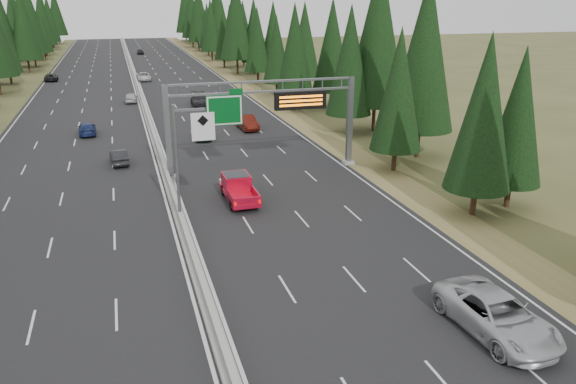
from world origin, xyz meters
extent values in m
cube|color=black|center=(0.00, 80.00, 0.04)|extent=(32.00, 260.00, 0.08)
cube|color=olive|center=(17.80, 80.00, 0.03)|extent=(3.60, 260.00, 0.06)
cube|color=#424821|center=(-17.80, 80.00, 0.03)|extent=(3.60, 260.00, 0.06)
cube|color=gray|center=(0.00, 80.00, 0.23)|extent=(0.70, 260.00, 0.30)
cube|color=gray|center=(0.00, 80.00, 0.63)|extent=(0.30, 260.00, 0.60)
cube|color=slate|center=(0.35, 35.00, 3.98)|extent=(0.45, 0.45, 7.80)
cube|color=gray|center=(0.35, 35.00, 0.23)|extent=(0.90, 0.90, 0.30)
cube|color=slate|center=(16.20, 35.00, 3.98)|extent=(0.45, 0.45, 7.80)
cube|color=gray|center=(16.20, 35.00, 0.23)|extent=(0.90, 0.90, 0.30)
cube|color=slate|center=(8.28, 35.00, 7.80)|extent=(15.85, 0.35, 0.16)
cube|color=slate|center=(8.28, 35.00, 6.96)|extent=(15.85, 0.35, 0.16)
cube|color=#054C19|center=(5.00, 34.75, 5.63)|extent=(3.00, 0.10, 2.50)
cube|color=silver|center=(5.00, 34.69, 5.63)|extent=(2.85, 0.02, 2.35)
cube|color=#054C19|center=(6.00, 34.75, 7.13)|extent=(1.10, 0.10, 0.45)
cube|color=black|center=(11.50, 34.70, 6.13)|extent=(4.50, 0.40, 1.50)
cube|color=orange|center=(11.50, 34.48, 6.48)|extent=(3.80, 0.02, 0.18)
cube|color=orange|center=(11.50, 34.48, 6.13)|extent=(3.80, 0.02, 0.18)
cube|color=orange|center=(11.50, 34.48, 5.78)|extent=(3.80, 0.02, 0.18)
cylinder|color=slate|center=(0.00, 25.00, 4.08)|extent=(0.20, 0.20, 8.00)
cube|color=gray|center=(0.00, 25.00, 0.18)|extent=(0.50, 0.50, 0.20)
cube|color=slate|center=(1.00, 25.00, 7.68)|extent=(2.00, 0.15, 0.15)
cube|color=silver|center=(1.80, 24.88, 6.58)|extent=(1.50, 0.06, 1.80)
cylinder|color=black|center=(19.65, 20.90, 0.99)|extent=(0.40, 0.40, 1.99)
cone|color=black|center=(19.65, 20.90, 7.21)|extent=(4.47, 4.47, 10.44)
cylinder|color=black|center=(23.02, 21.68, 0.91)|extent=(0.40, 0.40, 1.83)
cone|color=black|center=(23.02, 21.68, 6.62)|extent=(4.11, 4.11, 9.59)
cylinder|color=black|center=(19.25, 32.09, 0.98)|extent=(0.40, 0.40, 1.95)
cone|color=black|center=(19.25, 32.09, 7.09)|extent=(4.40, 4.40, 10.26)
cylinder|color=black|center=(23.48, 35.57, 1.34)|extent=(0.40, 0.40, 2.69)
cone|color=black|center=(23.48, 35.57, 9.74)|extent=(6.04, 6.04, 14.10)
cylinder|color=black|center=(20.83, 46.31, 1.11)|extent=(0.40, 0.40, 2.22)
cone|color=black|center=(20.83, 46.31, 8.03)|extent=(4.99, 4.99, 11.63)
cylinder|color=black|center=(24.27, 47.02, 1.49)|extent=(0.40, 0.40, 2.98)
cone|color=black|center=(24.27, 47.02, 10.82)|extent=(6.71, 6.71, 15.67)
cylinder|color=black|center=(19.23, 60.89, 1.11)|extent=(0.40, 0.40, 2.22)
cone|color=black|center=(19.23, 60.89, 8.05)|extent=(5.00, 5.00, 11.66)
cylinder|color=black|center=(24.54, 61.29, 1.16)|extent=(0.40, 0.40, 2.31)
cone|color=black|center=(24.54, 61.29, 8.38)|extent=(5.20, 5.20, 12.14)
cylinder|color=black|center=(20.47, 73.94, 0.96)|extent=(0.40, 0.40, 1.92)
cone|color=black|center=(20.47, 73.94, 6.95)|extent=(4.32, 4.32, 10.07)
cylinder|color=black|center=(24.92, 73.94, 1.12)|extent=(0.40, 0.40, 2.23)
cone|color=black|center=(24.92, 73.94, 8.09)|extent=(5.02, 5.02, 11.72)
cylinder|color=black|center=(20.65, 86.92, 1.04)|extent=(0.40, 0.40, 2.08)
cone|color=black|center=(20.65, 86.92, 7.53)|extent=(4.68, 4.68, 10.91)
cylinder|color=black|center=(23.61, 87.30, 1.11)|extent=(0.40, 0.40, 2.23)
cone|color=black|center=(23.61, 87.30, 8.08)|extent=(5.01, 5.01, 11.70)
cylinder|color=black|center=(19.84, 100.47, 1.46)|extent=(0.40, 0.40, 2.92)
cone|color=black|center=(19.84, 100.47, 10.59)|extent=(6.57, 6.57, 15.33)
cylinder|color=black|center=(23.21, 100.01, 1.16)|extent=(0.40, 0.40, 2.31)
cone|color=black|center=(23.21, 100.01, 8.39)|extent=(5.21, 5.21, 12.15)
cylinder|color=black|center=(19.23, 111.19, 0.92)|extent=(0.40, 0.40, 1.84)
cone|color=black|center=(19.23, 111.19, 6.68)|extent=(4.15, 4.15, 9.68)
cylinder|color=black|center=(23.84, 112.61, 1.11)|extent=(0.40, 0.40, 2.22)
cone|color=black|center=(23.84, 112.61, 8.04)|extent=(4.99, 4.99, 11.65)
cylinder|color=black|center=(19.07, 125.81, 1.14)|extent=(0.40, 0.40, 2.28)
cone|color=black|center=(19.07, 125.81, 8.26)|extent=(5.13, 5.13, 11.96)
cylinder|color=black|center=(23.62, 125.97, 1.03)|extent=(0.40, 0.40, 2.07)
cone|color=black|center=(23.62, 125.97, 7.50)|extent=(4.65, 4.65, 10.86)
cylinder|color=black|center=(20.05, 137.25, 1.05)|extent=(0.40, 0.40, 2.10)
cone|color=black|center=(20.05, 137.25, 7.62)|extent=(4.73, 4.73, 11.04)
cylinder|color=black|center=(23.10, 138.05, 1.47)|extent=(0.40, 0.40, 2.93)
cone|color=black|center=(23.10, 138.05, 10.64)|extent=(6.60, 6.60, 15.40)
cylinder|color=black|center=(19.73, 152.30, 1.29)|extent=(0.40, 0.40, 2.59)
cone|color=black|center=(19.73, 152.30, 9.37)|extent=(5.82, 5.82, 13.57)
cylinder|color=black|center=(24.84, 153.89, 1.32)|extent=(0.40, 0.40, 2.63)
cone|color=black|center=(24.84, 153.89, 9.54)|extent=(5.92, 5.92, 13.82)
cylinder|color=black|center=(19.89, 165.60, 1.43)|extent=(0.40, 0.40, 2.85)
cone|color=black|center=(19.89, 165.60, 10.34)|extent=(6.41, 6.41, 14.97)
cylinder|color=black|center=(23.52, 163.67, 0.89)|extent=(0.40, 0.40, 1.78)
cone|color=black|center=(23.52, 163.67, 6.44)|extent=(4.00, 4.00, 9.33)
cylinder|color=black|center=(20.80, 179.85, 0.94)|extent=(0.40, 0.40, 1.87)
cone|color=black|center=(20.80, 179.85, 6.79)|extent=(4.22, 4.22, 9.84)
cylinder|color=black|center=(24.53, 179.54, 1.36)|extent=(0.40, 0.40, 2.71)
cone|color=black|center=(24.53, 179.54, 9.84)|extent=(6.10, 6.10, 14.24)
cylinder|color=black|center=(20.96, 190.46, 1.49)|extent=(0.40, 0.40, 2.97)
cone|color=black|center=(20.96, 190.46, 10.78)|extent=(6.69, 6.69, 15.61)
cylinder|color=black|center=(23.42, 192.14, 1.12)|extent=(0.40, 0.40, 2.24)
cone|color=black|center=(23.42, 192.14, 8.12)|extent=(5.04, 5.04, 11.77)
cylinder|color=black|center=(-20.87, 98.26, 0.99)|extent=(0.40, 0.40, 1.98)
cone|color=black|center=(-20.87, 98.26, 7.19)|extent=(4.46, 4.46, 10.41)
cylinder|color=black|center=(-19.82, 114.18, 1.34)|extent=(0.40, 0.40, 2.69)
cone|color=black|center=(-19.82, 114.18, 9.74)|extent=(6.04, 6.04, 14.10)
cylinder|color=black|center=(-23.77, 113.60, 1.42)|extent=(0.40, 0.40, 2.84)
cylinder|color=black|center=(-19.81, 124.79, 1.45)|extent=(0.40, 0.40, 2.91)
cone|color=black|center=(-19.81, 124.79, 10.55)|extent=(6.55, 6.55, 15.27)
cylinder|color=black|center=(-23.22, 125.67, 1.20)|extent=(0.40, 0.40, 2.40)
cone|color=black|center=(-23.22, 125.67, 8.71)|extent=(5.41, 5.41, 12.61)
cylinder|color=black|center=(-19.24, 139.69, 0.93)|extent=(0.40, 0.40, 1.86)
cone|color=black|center=(-19.24, 139.69, 6.76)|extent=(4.20, 4.20, 9.79)
cylinder|color=black|center=(-24.67, 138.04, 1.40)|extent=(0.40, 0.40, 2.80)
cone|color=black|center=(-24.67, 138.04, 10.15)|extent=(6.30, 6.30, 14.70)
cylinder|color=black|center=(-20.03, 150.88, 1.35)|extent=(0.40, 0.40, 2.70)
cone|color=black|center=(-20.03, 150.88, 9.80)|extent=(6.08, 6.08, 14.19)
cylinder|color=black|center=(-23.43, 153.43, 1.13)|extent=(0.40, 0.40, 2.26)
cone|color=black|center=(-23.43, 153.43, 8.19)|extent=(5.08, 5.08, 11.86)
cylinder|color=black|center=(-19.97, 166.70, 1.20)|extent=(0.40, 0.40, 2.40)
cone|color=black|center=(-19.97, 166.70, 8.70)|extent=(5.40, 5.40, 12.59)
cylinder|color=black|center=(-23.61, 167.52, 0.96)|extent=(0.40, 0.40, 1.93)
cone|color=black|center=(-23.61, 167.52, 7.00)|extent=(4.34, 4.34, 10.13)
cylinder|color=black|center=(-20.58, 178.07, 0.89)|extent=(0.40, 0.40, 1.78)
cone|color=black|center=(-20.58, 178.07, 6.46)|extent=(4.01, 4.01, 9.35)
cylinder|color=black|center=(-23.05, 177.13, 1.28)|extent=(0.40, 0.40, 2.56)
cone|color=black|center=(-23.05, 177.13, 9.29)|extent=(5.77, 5.77, 13.46)
cylinder|color=black|center=(-19.90, 190.07, 1.39)|extent=(0.40, 0.40, 2.77)
cone|color=black|center=(-19.90, 190.07, 10.06)|extent=(6.24, 6.24, 14.56)
cylinder|color=black|center=(-23.54, 190.10, 1.21)|extent=(0.40, 0.40, 2.43)
cone|color=black|center=(-23.54, 190.10, 8.80)|extent=(5.46, 5.46, 12.75)
imported|color=#B8B8BE|center=(12.06, 8.00, 0.97)|extent=(3.38, 6.59, 1.78)
cylinder|color=black|center=(3.81, 26.46, 0.48)|extent=(0.30, 0.81, 0.81)
cylinder|color=black|center=(5.52, 26.46, 0.48)|extent=(0.30, 0.81, 0.81)
cylinder|color=black|center=(3.81, 29.78, 0.48)|extent=(0.30, 0.81, 0.81)
cylinder|color=black|center=(5.52, 29.78, 0.48)|extent=(0.30, 0.81, 0.81)
cube|color=red|center=(4.66, 28.17, 0.63)|extent=(2.01, 5.64, 0.30)
cube|color=red|center=(4.66, 29.07, 1.34)|extent=(1.91, 2.22, 1.11)
cube|color=black|center=(4.66, 29.07, 1.64)|extent=(1.71, 1.91, 0.55)
cube|color=red|center=(3.71, 26.66, 0.99)|extent=(0.10, 2.42, 0.60)
cube|color=red|center=(5.62, 26.66, 0.99)|extent=(0.10, 2.42, 0.60)
cube|color=red|center=(4.66, 25.45, 0.99)|extent=(2.01, 0.10, 0.60)
imported|color=#12502C|center=(5.05, 48.53, 0.85)|extent=(2.27, 4.66, 1.53)
imported|color=#4C110A|center=(10.57, 51.40, 0.87)|extent=(1.92, 4.89, 1.58)
imported|color=black|center=(7.55, 67.78, 0.89)|extent=(2.63, 5.73, 1.62)
imported|color=silver|center=(1.50, 95.53, 0.79)|extent=(2.50, 5.16, 1.41)
imported|color=black|center=(3.37, 146.65, 0.74)|extent=(1.75, 3.96, 1.32)
imported|color=black|center=(-3.65, 41.04, 0.73)|extent=(1.74, 4.08, 1.31)
imported|color=navy|center=(-6.81, 53.92, 0.73)|extent=(2.08, 4.61, 1.31)
imported|color=#B5B5B5|center=(-1.50, 73.16, 0.77)|extent=(1.97, 4.19, 1.39)
imported|color=black|center=(-14.50, 99.94, 0.75)|extent=(2.39, 4.88, 1.33)
camera|label=1|loc=(-3.15, -10.20, 14.36)|focal=35.00mm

